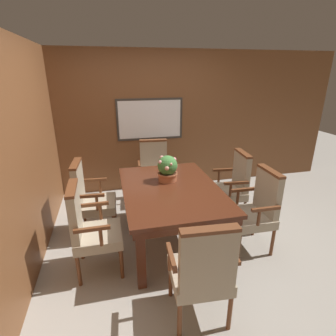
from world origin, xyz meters
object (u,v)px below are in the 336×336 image
(chair_left_near, at_px, (89,227))
(chair_right_far, at_px, (232,184))
(chair_left_far, at_px, (90,196))
(potted_plant, at_px, (167,168))
(chair_right_near, at_px, (256,208))
(chair_head_far, at_px, (154,169))
(dining_table, at_px, (171,194))
(chair_head_near, at_px, (202,269))

(chair_left_near, height_order, chair_right_far, same)
(chair_left_near, relative_size, chair_left_far, 1.00)
(potted_plant, bearing_deg, chair_left_far, 170.12)
(chair_left_near, distance_m, potted_plant, 1.19)
(chair_left_near, height_order, chair_right_near, same)
(chair_left_near, relative_size, chair_right_near, 1.00)
(chair_head_far, bearing_deg, chair_right_near, -54.49)
(dining_table, height_order, potted_plant, potted_plant)
(chair_head_near, xyz_separation_m, chair_right_far, (1.03, 1.57, 0.00))
(chair_head_far, bearing_deg, chair_left_far, -136.41)
(chair_left_far, bearing_deg, chair_right_near, -107.84)
(dining_table, height_order, chair_left_far, chair_left_far)
(dining_table, bearing_deg, potted_plant, 87.51)
(dining_table, xyz_separation_m, chair_head_far, (0.01, 1.22, -0.11))
(dining_table, distance_m, chair_head_far, 1.23)
(dining_table, relative_size, potted_plant, 4.89)
(chair_head_far, bearing_deg, chair_head_near, -86.42)
(dining_table, bearing_deg, chair_right_near, -20.91)
(chair_head_near, height_order, chair_left_far, same)
(potted_plant, bearing_deg, chair_right_near, -31.70)
(chair_right_near, xyz_separation_m, chair_head_far, (-0.96, 1.59, 0.00))
(chair_head_far, relative_size, chair_right_far, 1.00)
(chair_left_near, bearing_deg, chair_right_near, -91.57)
(dining_table, relative_size, chair_right_near, 1.61)
(chair_head_near, bearing_deg, dining_table, -87.40)
(dining_table, distance_m, potted_plant, 0.34)
(chair_left_near, distance_m, chair_right_far, 2.09)
(potted_plant, bearing_deg, chair_head_near, -91.42)
(chair_head_far, bearing_deg, chair_right_far, -36.70)
(chair_left_near, xyz_separation_m, chair_right_near, (1.94, -0.03, 0.00))
(chair_head_near, height_order, chair_head_far, same)
(chair_left_near, relative_size, chair_head_far, 1.00)
(dining_table, distance_m, chair_left_far, 1.08)
(chair_right_near, bearing_deg, chair_head_far, -148.13)
(chair_right_near, relative_size, chair_head_far, 1.00)
(chair_left_near, bearing_deg, potted_plant, -60.64)
(chair_head_near, relative_size, potted_plant, 3.03)
(chair_left_near, xyz_separation_m, chair_head_far, (0.98, 1.57, 0.00))
(chair_head_near, height_order, chair_right_near, same)
(chair_right_near, height_order, chair_head_far, same)
(dining_table, xyz_separation_m, chair_right_far, (1.01, 0.35, -0.11))
(chair_right_near, distance_m, chair_left_far, 2.12)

